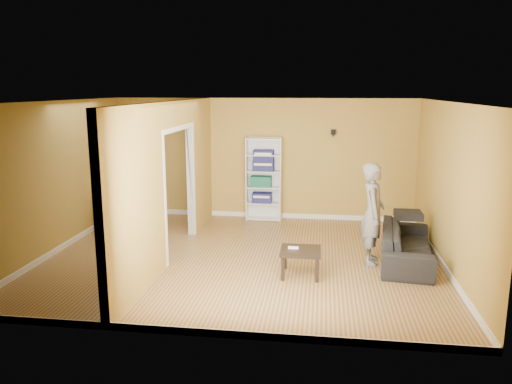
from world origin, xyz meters
TOP-DOWN VIEW (x-y plane):
  - room_shell at (0.00, 0.00)m, footprint 6.50×6.50m
  - partition at (-1.20, 0.00)m, footprint 0.22×5.50m
  - wall_speaker at (1.50, 2.69)m, footprint 0.10×0.10m
  - sofa at (2.70, 0.18)m, footprint 2.11×1.11m
  - person at (2.12, 0.07)m, footprint 0.74×0.60m
  - bookshelf at (0.05, 2.60)m, footprint 0.75×0.33m
  - paper_box_navy_a at (0.02, 2.56)m, footprint 0.41×0.27m
  - paper_box_teal at (-0.01, 2.56)m, footprint 0.44×0.29m
  - paper_box_navy_b at (0.05, 2.56)m, footprint 0.44×0.29m
  - paper_box_navy_c at (0.05, 2.56)m, footprint 0.43×0.28m
  - coffee_table at (1.00, -0.66)m, footprint 0.61×0.61m
  - game_controller at (0.89, -0.62)m, footprint 0.16×0.04m
  - dining_table at (-2.52, 1.44)m, footprint 1.09×0.73m
  - chair_left at (-3.29, 1.50)m, footprint 0.51×0.51m
  - chair_near at (-2.45, 0.84)m, footprint 0.42×0.42m
  - chair_far at (-2.54, 2.10)m, footprint 0.48×0.48m

SIDE VIEW (x-z plane):
  - coffee_table at x=1.00m, z-range 0.14..0.55m
  - sofa at x=2.70m, z-range 0.00..0.77m
  - game_controller at x=0.89m, z-range 0.40..0.44m
  - chair_left at x=-3.29m, z-range 0.00..0.88m
  - chair_near at x=-2.45m, z-range 0.00..0.90m
  - paper_box_navy_a at x=0.02m, z-range 0.38..0.59m
  - chair_far at x=-2.54m, z-range 0.00..0.97m
  - dining_table at x=-2.52m, z-range 0.26..0.94m
  - paper_box_teal at x=-0.01m, z-range 0.73..0.95m
  - bookshelf at x=0.05m, z-range 0.00..1.78m
  - person at x=2.12m, z-range 0.00..1.94m
  - paper_box_navy_b at x=0.05m, z-range 1.08..1.30m
  - room_shell at x=0.00m, z-range -1.95..4.55m
  - partition at x=-1.20m, z-range 0.00..2.60m
  - paper_box_navy_c at x=0.05m, z-range 1.29..1.51m
  - wall_speaker at x=1.50m, z-range 1.85..1.95m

